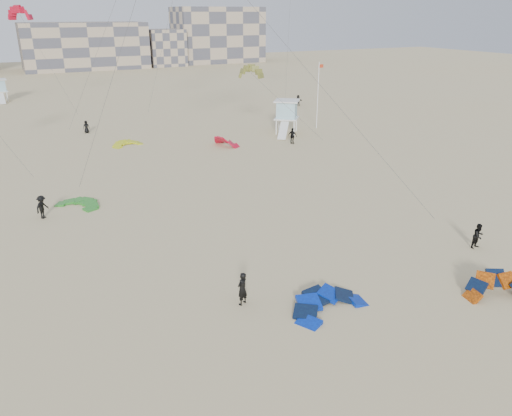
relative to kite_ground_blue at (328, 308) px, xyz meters
name	(u,v)px	position (x,y,z in m)	size (l,w,h in m)	color
ground	(297,323)	(-2.12, -0.40, 0.00)	(320.00, 320.00, 0.00)	tan
kite_ground_blue	(328,308)	(0.00, 0.00, 0.00)	(4.13, 4.22, 1.10)	#002EC4
kite_ground_orange	(496,297)	(8.91, -3.18, 0.00)	(3.30, 2.75, 2.00)	orange
kite_ground_green	(79,206)	(-9.55, 21.43, 0.00)	(3.37, 3.56, 0.54)	#309127
kite_ground_red_far	(226,146)	(8.73, 34.06, 0.00)	(3.39, 3.01, 1.90)	red
kite_ground_yellow	(127,145)	(-1.60, 39.37, 0.00)	(3.33, 3.45, 0.78)	#D8EB11
kitesurfer_main	(242,289)	(-3.86, 2.39, 0.93)	(0.68, 0.45, 1.87)	black
kitesurfer_b	(478,236)	(12.93, 1.71, 0.85)	(0.83, 0.64, 1.70)	black
kitesurfer_c	(42,207)	(-12.33, 19.90, 0.90)	(1.16, 0.67, 1.80)	black
kitesurfer_d	(293,136)	(16.13, 31.38, 0.94)	(1.10, 0.46, 1.88)	black
kitesurfer_e	(86,127)	(-4.79, 48.05, 0.80)	(0.78, 0.51, 1.60)	black
kitesurfer_f	(298,100)	(29.93, 53.20, 0.89)	(1.65, 0.52, 1.78)	black
kite_fly_olive	(251,73)	(12.38, 34.88, 8.00)	(7.69, 9.22, 8.13)	olive
kite_fly_red	(20,14)	(-9.78, 63.93, 14.25)	(7.73, 10.78, 14.67)	red
lifeguard_tower_near	(287,117)	(18.29, 36.60, 2.09)	(4.18, 6.32, 4.21)	white
flagpole	(318,94)	(23.38, 37.37, 4.50)	(0.70, 0.11, 8.60)	white
condo_mid	(84,46)	(7.88, 129.60, 6.00)	(32.00, 16.00, 12.00)	tan
condo_east	(218,35)	(47.88, 131.60, 8.00)	(26.00, 14.00, 16.00)	tan
condo_fill_right	(165,48)	(29.88, 127.60, 5.00)	(10.00, 10.00, 10.00)	tan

